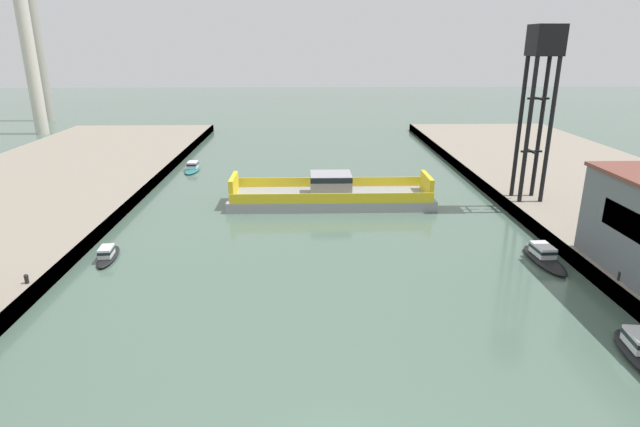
{
  "coord_description": "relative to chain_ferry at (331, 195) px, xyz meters",
  "views": [
    {
      "loc": [
        -1.27,
        -17.84,
        17.47
      ],
      "look_at": [
        0.0,
        28.69,
        2.0
      ],
      "focal_mm": 28.93,
      "sensor_mm": 36.0,
      "label": 1
    }
  ],
  "objects": [
    {
      "name": "moored_boat_near_right",
      "position": [
        -19.61,
        -15.41,
        -0.62
      ],
      "size": [
        1.91,
        4.97,
        1.21
      ],
      "color": "black",
      "rests_on": "ground"
    },
    {
      "name": "chain_ferry",
      "position": [
        0.0,
        0.0,
        0.0
      ],
      "size": [
        22.85,
        7.07,
        3.53
      ],
      "color": "#939399",
      "rests_on": "ground"
    },
    {
      "name": "crane_tower",
      "position": [
        21.3,
        -2.53,
        13.83
      ],
      "size": [
        2.95,
        2.95,
        18.01
      ],
      "color": "black",
      "rests_on": "quay_right"
    },
    {
      "name": "smokestack_distant_b",
      "position": [
        -55.84,
        49.05,
        14.17
      ],
      "size": [
        2.71,
        2.71,
        28.47
      ],
      "color": "beige",
      "rests_on": "ground"
    },
    {
      "name": "bollard_right_far",
      "position": [
        19.73,
        -23.04,
        0.53
      ],
      "size": [
        0.32,
        0.32,
        0.71
      ],
      "color": "black",
      "rests_on": "quay_right"
    },
    {
      "name": "moored_boat_mid_right",
      "position": [
        -19.03,
        16.41,
        -0.59
      ],
      "size": [
        1.96,
        5.44,
        1.29
      ],
      "color": "#237075",
      "rests_on": "ground"
    },
    {
      "name": "smokestack_distant_a",
      "position": [
        -63.13,
        67.51,
        16.24
      ],
      "size": [
        2.79,
        2.79,
        32.58
      ],
      "color": "#9E998E",
      "rests_on": "ground"
    },
    {
      "name": "bollard_left_far",
      "position": [
        -22.67,
        -22.34,
        0.53
      ],
      "size": [
        0.32,
        0.32,
        0.71
      ],
      "color": "black",
      "rests_on": "quay_left"
    },
    {
      "name": "moored_boat_mid_left",
      "position": [
        17.05,
        -16.96,
        -0.55
      ],
      "size": [
        2.25,
        6.45,
        1.4
      ],
      "color": "black",
      "rests_on": "ground"
    }
  ]
}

